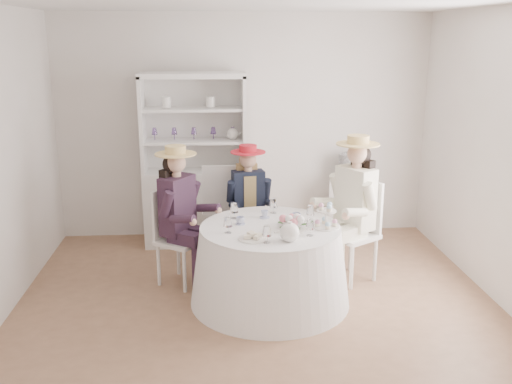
{
  "coord_description": "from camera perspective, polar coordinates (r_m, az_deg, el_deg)",
  "views": [
    {
      "loc": [
        -0.39,
        -4.9,
        2.43
      ],
      "look_at": [
        0.0,
        0.1,
        1.05
      ],
      "focal_mm": 40.0,
      "sensor_mm": 36.0,
      "label": 1
    }
  ],
  "objects": [
    {
      "name": "tea_table",
      "position": [
        5.35,
        1.41,
        -7.26
      ],
      "size": [
        1.49,
        1.49,
        0.74
      ],
      "rotation": [
        0.0,
        0.0,
        0.24
      ],
      "color": "white",
      "rests_on": "ground"
    },
    {
      "name": "cupcake_stand",
      "position": [
        5.21,
        7.03,
        -2.69
      ],
      "size": [
        0.24,
        0.24,
        0.22
      ],
      "rotation": [
        0.0,
        0.0,
        -0.03
      ],
      "color": "white",
      "rests_on": "tea_table"
    },
    {
      "name": "teacup_a",
      "position": [
        5.27,
        -1.58,
        -2.92
      ],
      "size": [
        0.09,
        0.09,
        0.06
      ],
      "primitive_type": "imported",
      "rotation": [
        0.0,
        0.0,
        -0.13
      ],
      "color": "white",
      "rests_on": "tea_table"
    },
    {
      "name": "wall_right",
      "position": [
        5.67,
        23.44,
        3.13
      ],
      "size": [
        0.0,
        4.5,
        4.5
      ],
      "primitive_type": "plane",
      "rotation": [
        1.57,
        0.0,
        -1.57
      ],
      "color": "silver",
      "rests_on": "ground"
    },
    {
      "name": "guest_right",
      "position": [
        5.74,
        9.72,
        -0.87
      ],
      "size": [
        0.64,
        0.6,
        1.5
      ],
      "rotation": [
        0.0,
        0.0,
        -1.0
      ],
      "color": "silver",
      "rests_on": "ground"
    },
    {
      "name": "flower_bowl",
      "position": [
        5.22,
        3.69,
        -3.15
      ],
      "size": [
        0.23,
        0.23,
        0.06
      ],
      "primitive_type": "imported",
      "rotation": [
        0.0,
        0.0,
        0.01
      ],
      "color": "white",
      "rests_on": "tea_table"
    },
    {
      "name": "sandwich_plate",
      "position": [
        4.9,
        -0.29,
        -4.58
      ],
      "size": [
        0.25,
        0.25,
        0.06
      ],
      "rotation": [
        0.0,
        0.0,
        -0.14
      ],
      "color": "white",
      "rests_on": "tea_table"
    },
    {
      "name": "guest_mid",
      "position": [
        6.13,
        -0.75,
        -0.57
      ],
      "size": [
        0.49,
        0.51,
        1.32
      ],
      "rotation": [
        0.0,
        0.0,
        0.15
      ],
      "color": "silver",
      "rests_on": "ground"
    },
    {
      "name": "ground",
      "position": [
        5.48,
        0.08,
        -10.92
      ],
      "size": [
        4.5,
        4.5,
        0.0
      ],
      "primitive_type": "plane",
      "color": "brown",
      "rests_on": "ground"
    },
    {
      "name": "side_table",
      "position": [
        7.16,
        9.27,
        -1.5
      ],
      "size": [
        0.58,
        0.58,
        0.75
      ],
      "primitive_type": "cube",
      "rotation": [
        0.0,
        0.0,
        -0.24
      ],
      "color": "silver",
      "rests_on": "ground"
    },
    {
      "name": "teacup_c",
      "position": [
        5.36,
        4.05,
        -2.58
      ],
      "size": [
        0.11,
        0.11,
        0.07
      ],
      "primitive_type": "imported",
      "rotation": [
        0.0,
        0.0,
        0.31
      ],
      "color": "white",
      "rests_on": "tea_table"
    },
    {
      "name": "teacup_b",
      "position": [
        5.45,
        0.87,
        -2.28
      ],
      "size": [
        0.08,
        0.08,
        0.07
      ],
      "primitive_type": "imported",
      "rotation": [
        0.0,
        0.0,
        -0.18
      ],
      "color": "white",
      "rests_on": "tea_table"
    },
    {
      "name": "spare_chair",
      "position": [
        6.46,
        -3.42,
        -1.38
      ],
      "size": [
        0.46,
        0.46,
        1.06
      ],
      "rotation": [
        0.0,
        0.0,
        3.08
      ],
      "color": "silver",
      "rests_on": "ground"
    },
    {
      "name": "ceiling",
      "position": [
        4.92,
        0.1,
        18.54
      ],
      "size": [
        4.5,
        4.5,
        0.0
      ],
      "primitive_type": "plane",
      "rotation": [
        3.14,
        0.0,
        0.0
      ],
      "color": "white",
      "rests_on": "wall_back"
    },
    {
      "name": "wall_back",
      "position": [
        6.99,
        -1.21,
        6.51
      ],
      "size": [
        4.5,
        0.0,
        4.5
      ],
      "primitive_type": "plane",
      "rotation": [
        1.57,
        0.0,
        0.0
      ],
      "color": "silver",
      "rests_on": "ground"
    },
    {
      "name": "flower_arrangement",
      "position": [
        5.11,
        3.63,
        -2.83
      ],
      "size": [
        0.19,
        0.19,
        0.07
      ],
      "rotation": [
        0.0,
        0.0,
        -0.23
      ],
      "color": "pink",
      "rests_on": "tea_table"
    },
    {
      "name": "stemware_set",
      "position": [
        5.2,
        1.44,
        -2.69
      ],
      "size": [
        0.86,
        0.9,
        0.15
      ],
      "color": "white",
      "rests_on": "tea_table"
    },
    {
      "name": "wall_front",
      "position": [
        3.12,
        3.0,
        -4.91
      ],
      "size": [
        4.5,
        0.0,
        4.5
      ],
      "primitive_type": "plane",
      "rotation": [
        -1.57,
        0.0,
        0.0
      ],
      "color": "silver",
      "rests_on": "ground"
    },
    {
      "name": "guest_left",
      "position": [
        5.64,
        -7.65,
        -1.58
      ],
      "size": [
        0.61,
        0.57,
        1.41
      ],
      "rotation": [
        0.0,
        0.0,
        0.97
      ],
      "color": "silver",
      "rests_on": "ground"
    },
    {
      "name": "table_teapot",
      "position": [
        4.85,
        3.4,
        -4.04
      ],
      "size": [
        0.24,
        0.17,
        0.18
      ],
      "rotation": [
        0.0,
        0.0,
        0.19
      ],
      "color": "white",
      "rests_on": "tea_table"
    },
    {
      "name": "hatbox",
      "position": [
        7.02,
        9.45,
        2.59
      ],
      "size": [
        0.36,
        0.36,
        0.3
      ],
      "primitive_type": "cylinder",
      "rotation": [
        0.0,
        0.0,
        0.23
      ],
      "color": "black",
      "rests_on": "side_table"
    },
    {
      "name": "hutch",
      "position": [
        6.8,
        -6.07,
        0.74
      ],
      "size": [
        1.36,
        0.85,
        2.03
      ],
      "rotation": [
        0.0,
        0.0,
        0.36
      ],
      "color": "silver",
      "rests_on": "ground"
    }
  ]
}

